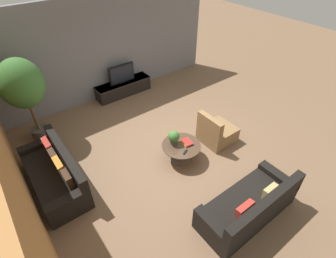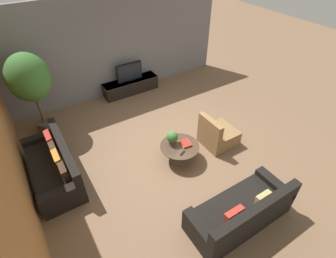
{
  "view_description": "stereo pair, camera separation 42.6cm",
  "coord_description": "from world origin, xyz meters",
  "px_view_note": "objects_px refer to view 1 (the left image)",
  "views": [
    {
      "loc": [
        -2.96,
        -3.83,
        4.52
      ],
      "look_at": [
        -0.02,
        0.07,
        0.55
      ],
      "focal_mm": 28.0,
      "sensor_mm": 36.0,
      "label": 1
    },
    {
      "loc": [
        -2.61,
        -4.07,
        4.52
      ],
      "look_at": [
        -0.02,
        0.07,
        0.55
      ],
      "focal_mm": 28.0,
      "sensor_mm": 36.0,
      "label": 2
    }
  ],
  "objects_px": {
    "couch_near_entry": "(249,207)",
    "potted_plant_tabletop": "(174,137)",
    "media_console": "(123,88)",
    "coffee_table": "(181,149)",
    "television": "(122,74)",
    "armchair_wicker": "(216,132)",
    "potted_palm_tall": "(22,86)",
    "couch_by_wall": "(56,174)"
  },
  "relations": [
    {
      "from": "couch_near_entry",
      "to": "potted_plant_tabletop",
      "type": "relative_size",
      "value": 5.82
    },
    {
      "from": "media_console",
      "to": "coffee_table",
      "type": "relative_size",
      "value": 2.0
    },
    {
      "from": "television",
      "to": "armchair_wicker",
      "type": "xyz_separation_m",
      "value": [
        0.73,
        -3.45,
        -0.45
      ]
    },
    {
      "from": "armchair_wicker",
      "to": "potted_plant_tabletop",
      "type": "distance_m",
      "value": 1.28
    },
    {
      "from": "television",
      "to": "potted_palm_tall",
      "type": "bearing_deg",
      "value": -167.6
    },
    {
      "from": "coffee_table",
      "to": "couch_by_wall",
      "type": "xyz_separation_m",
      "value": [
        -2.6,
        1.0,
        -0.0
      ]
    },
    {
      "from": "coffee_table",
      "to": "armchair_wicker",
      "type": "bearing_deg",
      "value": -2.18
    },
    {
      "from": "television",
      "to": "potted_plant_tabletop",
      "type": "distance_m",
      "value": 3.29
    },
    {
      "from": "television",
      "to": "couch_by_wall",
      "type": "height_order",
      "value": "television"
    },
    {
      "from": "media_console",
      "to": "armchair_wicker",
      "type": "xyz_separation_m",
      "value": [
        0.73,
        -3.45,
        0.04
      ]
    },
    {
      "from": "potted_palm_tall",
      "to": "couch_near_entry",
      "type": "bearing_deg",
      "value": -62.7
    },
    {
      "from": "media_console",
      "to": "coffee_table",
      "type": "distance_m",
      "value": 3.43
    },
    {
      "from": "couch_by_wall",
      "to": "armchair_wicker",
      "type": "distance_m",
      "value": 3.86
    },
    {
      "from": "media_console",
      "to": "potted_plant_tabletop",
      "type": "xyz_separation_m",
      "value": [
        -0.49,
        -3.25,
        0.39
      ]
    },
    {
      "from": "coffee_table",
      "to": "armchair_wicker",
      "type": "distance_m",
      "value": 1.12
    },
    {
      "from": "television",
      "to": "potted_palm_tall",
      "type": "relative_size",
      "value": 0.38
    },
    {
      "from": "coffee_table",
      "to": "couch_by_wall",
      "type": "bearing_deg",
      "value": 158.89
    },
    {
      "from": "coffee_table",
      "to": "armchair_wicker",
      "type": "xyz_separation_m",
      "value": [
        1.11,
        -0.04,
        -0.02
      ]
    },
    {
      "from": "couch_by_wall",
      "to": "potted_plant_tabletop",
      "type": "distance_m",
      "value": 2.66
    },
    {
      "from": "couch_by_wall",
      "to": "potted_plant_tabletop",
      "type": "bearing_deg",
      "value": 71.23
    },
    {
      "from": "television",
      "to": "coffee_table",
      "type": "relative_size",
      "value": 0.92
    },
    {
      "from": "couch_by_wall",
      "to": "potted_palm_tall",
      "type": "bearing_deg",
      "value": 174.39
    },
    {
      "from": "potted_plant_tabletop",
      "to": "couch_by_wall",
      "type": "bearing_deg",
      "value": 161.23
    },
    {
      "from": "coffee_table",
      "to": "couch_near_entry",
      "type": "bearing_deg",
      "value": -89.05
    },
    {
      "from": "couch_by_wall",
      "to": "couch_near_entry",
      "type": "height_order",
      "value": "same"
    },
    {
      "from": "armchair_wicker",
      "to": "media_console",
      "type": "bearing_deg",
      "value": 12.01
    },
    {
      "from": "potted_palm_tall",
      "to": "potted_plant_tabletop",
      "type": "height_order",
      "value": "potted_palm_tall"
    },
    {
      "from": "coffee_table",
      "to": "potted_plant_tabletop",
      "type": "height_order",
      "value": "potted_plant_tabletop"
    },
    {
      "from": "media_console",
      "to": "potted_plant_tabletop",
      "type": "distance_m",
      "value": 3.31
    },
    {
      "from": "media_console",
      "to": "couch_near_entry",
      "type": "bearing_deg",
      "value": -93.7
    },
    {
      "from": "couch_near_entry",
      "to": "potted_palm_tall",
      "type": "relative_size",
      "value": 0.91
    },
    {
      "from": "media_console",
      "to": "armchair_wicker",
      "type": "height_order",
      "value": "armchair_wicker"
    },
    {
      "from": "couch_near_entry",
      "to": "armchair_wicker",
      "type": "xyz_separation_m",
      "value": [
        1.08,
        1.93,
        -0.01
      ]
    },
    {
      "from": "couch_near_entry",
      "to": "armchair_wicker",
      "type": "distance_m",
      "value": 2.21
    },
    {
      "from": "coffee_table",
      "to": "potted_palm_tall",
      "type": "xyz_separation_m",
      "value": [
        -2.43,
        2.79,
        1.23
      ]
    },
    {
      "from": "coffee_table",
      "to": "couch_near_entry",
      "type": "xyz_separation_m",
      "value": [
        0.03,
        -1.97,
        -0.01
      ]
    },
    {
      "from": "armchair_wicker",
      "to": "potted_plant_tabletop",
      "type": "height_order",
      "value": "armchair_wicker"
    },
    {
      "from": "armchair_wicker",
      "to": "potted_palm_tall",
      "type": "height_order",
      "value": "potted_palm_tall"
    },
    {
      "from": "armchair_wicker",
      "to": "potted_palm_tall",
      "type": "distance_m",
      "value": 4.7
    },
    {
      "from": "couch_by_wall",
      "to": "potted_palm_tall",
      "type": "xyz_separation_m",
      "value": [
        0.18,
        1.79,
        1.24
      ]
    },
    {
      "from": "couch_by_wall",
      "to": "coffee_table",
      "type": "bearing_deg",
      "value": 68.89
    },
    {
      "from": "coffee_table",
      "to": "couch_by_wall",
      "type": "height_order",
      "value": "couch_by_wall"
    }
  ]
}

